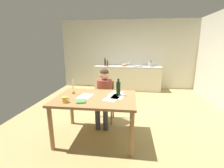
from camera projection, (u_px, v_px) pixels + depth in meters
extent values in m
cube|color=tan|center=(124.00, 114.00, 3.89)|extent=(5.20, 5.20, 0.04)
cube|color=beige|center=(128.00, 55.00, 6.07)|extent=(5.20, 0.12, 2.60)
cube|color=beige|center=(127.00, 78.00, 5.93)|extent=(2.45, 0.60, 0.86)
cube|color=#B7B2A8|center=(127.00, 67.00, 5.83)|extent=(2.49, 0.64, 0.04)
cube|color=#9E7042|center=(96.00, 98.00, 2.71)|extent=(1.39, 1.00, 0.04)
cylinder|color=#9E7042|center=(51.00, 129.00, 2.46)|extent=(0.07, 0.07, 0.74)
cylinder|color=#9E7042|center=(132.00, 134.00, 2.31)|extent=(0.07, 0.07, 0.74)
cylinder|color=#9E7042|center=(72.00, 108.00, 3.30)|extent=(0.07, 0.07, 0.74)
cylinder|color=#9E7042|center=(132.00, 111.00, 3.15)|extent=(0.07, 0.07, 0.74)
cube|color=#9E7042|center=(105.00, 101.00, 3.43)|extent=(0.40, 0.40, 0.04)
cube|color=#9E7042|center=(106.00, 89.00, 3.56)|extent=(0.36, 0.03, 0.40)
cylinder|color=#9E7042|center=(96.00, 114.00, 3.34)|extent=(0.04, 0.04, 0.46)
cylinder|color=#9E7042|center=(111.00, 114.00, 3.30)|extent=(0.04, 0.04, 0.46)
cylinder|color=#9E7042|center=(99.00, 107.00, 3.67)|extent=(0.04, 0.04, 0.46)
cylinder|color=#9E7042|center=(113.00, 108.00, 3.63)|extent=(0.04, 0.04, 0.46)
cylinder|color=brown|center=(105.00, 91.00, 3.35)|extent=(0.32, 0.32, 0.50)
sphere|color=#D8AD8C|center=(104.00, 75.00, 3.27)|extent=(0.20, 0.20, 0.20)
sphere|color=#473323|center=(104.00, 73.00, 3.26)|extent=(0.19, 0.19, 0.19)
cylinder|color=#383847|center=(99.00, 105.00, 3.24)|extent=(0.13, 0.38, 0.13)
cylinder|color=#383847|center=(98.00, 119.00, 3.11)|extent=(0.10, 0.10, 0.45)
cylinder|color=#383847|center=(107.00, 105.00, 3.22)|extent=(0.13, 0.38, 0.13)
cylinder|color=#383847|center=(106.00, 119.00, 3.09)|extent=(0.10, 0.10, 0.45)
cylinder|color=#F2CC4C|center=(65.00, 100.00, 2.43)|extent=(0.09, 0.09, 0.09)
torus|color=#F2CC4C|center=(68.00, 100.00, 2.43)|extent=(0.06, 0.01, 0.06)
cylinder|color=gold|center=(73.00, 93.00, 2.88)|extent=(0.06, 0.06, 0.05)
cylinder|color=white|center=(73.00, 85.00, 2.84)|extent=(0.02, 0.02, 0.23)
cube|color=#419242|center=(81.00, 101.00, 2.47)|extent=(0.18, 0.20, 0.02)
cube|color=white|center=(116.00, 94.00, 2.89)|extent=(0.30, 0.35, 0.00)
cube|color=white|center=(112.00, 98.00, 2.63)|extent=(0.29, 0.35, 0.00)
cube|color=white|center=(85.00, 96.00, 2.74)|extent=(0.25, 0.32, 0.00)
cube|color=white|center=(118.00, 96.00, 2.73)|extent=(0.26, 0.33, 0.00)
cylinder|color=black|center=(118.00, 89.00, 2.76)|extent=(0.08, 0.08, 0.24)
cylinder|color=black|center=(118.00, 80.00, 2.73)|extent=(0.03, 0.03, 0.06)
cylinder|color=#B2B7BC|center=(137.00, 66.00, 5.77)|extent=(0.36, 0.36, 0.04)
cylinder|color=silver|center=(137.00, 63.00, 5.90)|extent=(0.02, 0.02, 0.24)
cylinder|color=#593319|center=(105.00, 62.00, 5.93)|extent=(0.08, 0.08, 0.25)
cylinder|color=#593319|center=(105.00, 58.00, 5.89)|extent=(0.03, 0.03, 0.06)
cylinder|color=#593319|center=(107.00, 64.00, 5.81)|extent=(0.06, 0.06, 0.19)
cylinder|color=#593319|center=(107.00, 60.00, 5.78)|extent=(0.03, 0.03, 0.05)
ellipsoid|color=tan|center=(124.00, 65.00, 5.88)|extent=(0.20, 0.20, 0.09)
cylinder|color=#B7BABF|center=(151.00, 64.00, 5.70)|extent=(0.18, 0.18, 0.18)
cone|color=#262628|center=(151.00, 61.00, 5.67)|extent=(0.11, 0.11, 0.04)
cylinder|color=silver|center=(129.00, 66.00, 5.96)|extent=(0.06, 0.06, 0.00)
cylinder|color=silver|center=(129.00, 65.00, 5.95)|extent=(0.01, 0.01, 0.07)
cone|color=silver|center=(129.00, 63.00, 5.93)|extent=(0.07, 0.07, 0.08)
cylinder|color=silver|center=(126.00, 66.00, 5.97)|extent=(0.06, 0.06, 0.00)
cylinder|color=silver|center=(126.00, 65.00, 5.96)|extent=(0.01, 0.01, 0.07)
cone|color=silver|center=(126.00, 63.00, 5.94)|extent=(0.07, 0.07, 0.08)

